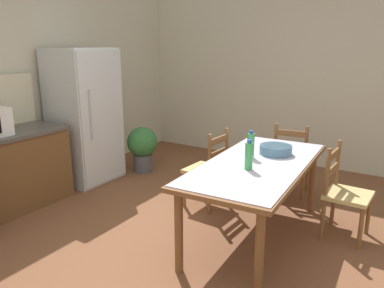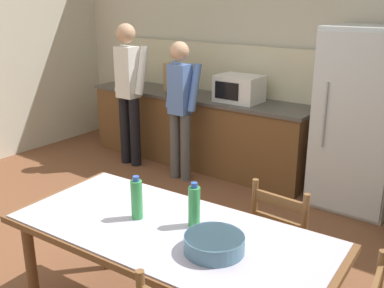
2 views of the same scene
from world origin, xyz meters
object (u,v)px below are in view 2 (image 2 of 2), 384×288
(dining_table, at_px, (170,241))
(bottle_off_centre, at_px, (194,206))
(bottle_near_centre, at_px, (137,199))
(chair_side_far_right, at_px, (286,244))
(person_at_counter, at_px, (180,104))
(serving_bowl, at_px, (214,243))
(paper_bag, at_px, (175,78))
(microwave, at_px, (239,89))
(person_at_sink, at_px, (129,88))
(refrigerator, at_px, (360,120))

(dining_table, relative_size, bottle_off_centre, 7.29)
(bottle_near_centre, bearing_deg, bottle_off_centre, 20.57)
(chair_side_far_right, bearing_deg, person_at_counter, -31.73)
(serving_bowl, bearing_deg, chair_side_far_right, 85.90)
(paper_bag, distance_m, dining_table, 3.32)
(bottle_near_centre, height_order, person_at_counter, person_at_counter)
(bottle_near_centre, xyz_separation_m, bottle_off_centre, (0.33, 0.12, 0.00))
(microwave, bearing_deg, paper_bag, -179.53)
(chair_side_far_right, distance_m, person_at_sink, 3.11)
(person_at_sink, distance_m, person_at_counter, 0.82)
(microwave, bearing_deg, person_at_counter, -130.87)
(chair_side_far_right, distance_m, person_at_counter, 2.40)
(paper_bag, bearing_deg, person_at_sink, -123.70)
(bottle_off_centre, bearing_deg, person_at_sink, 140.53)
(bottle_off_centre, height_order, serving_bowl, bottle_off_centre)
(microwave, relative_size, chair_side_far_right, 0.55)
(chair_side_far_right, bearing_deg, serving_bowl, 89.09)
(person_at_sink, bearing_deg, paper_bag, -33.70)
(bottle_near_centre, height_order, chair_side_far_right, bottle_near_centre)
(paper_bag, xyz_separation_m, bottle_near_centre, (1.78, -2.62, -0.18))
(person_at_sink, bearing_deg, serving_bowl, -128.97)
(bottle_off_centre, distance_m, serving_bowl, 0.31)
(microwave, distance_m, paper_bag, 0.93)
(bottle_off_centre, bearing_deg, refrigerator, 85.33)
(microwave, xyz_separation_m, paper_bag, (-0.93, -0.01, 0.03))
(microwave, height_order, dining_table, microwave)
(dining_table, height_order, bottle_off_centre, bottle_off_centre)
(bottle_near_centre, relative_size, chair_side_far_right, 0.30)
(bottle_off_centre, relative_size, person_at_sink, 0.15)
(microwave, distance_m, person_at_sink, 1.36)
(microwave, bearing_deg, dining_table, -67.48)
(person_at_sink, bearing_deg, person_at_counter, -91.47)
(paper_bag, bearing_deg, chair_side_far_right, -37.61)
(microwave, relative_size, bottle_off_centre, 1.85)
(paper_bag, bearing_deg, bottle_off_centre, -49.81)
(microwave, height_order, person_at_sink, person_at_sink)
(paper_bag, xyz_separation_m, dining_table, (2.02, -2.61, -0.38))
(microwave, bearing_deg, person_at_sink, -158.41)
(refrigerator, height_order, bottle_near_centre, refrigerator)
(microwave, relative_size, person_at_counter, 0.32)
(bottle_near_centre, height_order, bottle_off_centre, same)
(dining_table, height_order, person_at_sink, person_at_sink)
(bottle_near_centre, bearing_deg, microwave, 107.81)
(microwave, xyz_separation_m, person_at_sink, (-1.26, -0.50, -0.06))
(dining_table, relative_size, bottle_near_centre, 7.29)
(paper_bag, height_order, person_at_counter, person_at_counter)
(refrigerator, xyz_separation_m, person_at_counter, (-1.83, -0.50, -0.00))
(bottle_off_centre, relative_size, person_at_counter, 0.17)
(paper_bag, distance_m, person_at_sink, 0.60)
(paper_bag, relative_size, bottle_off_centre, 1.33)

